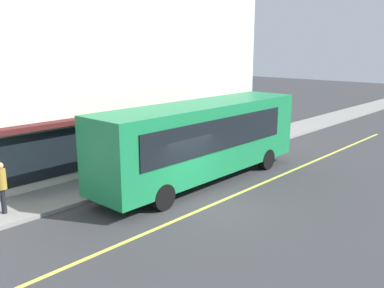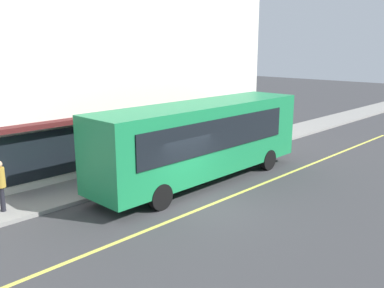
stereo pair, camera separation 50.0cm
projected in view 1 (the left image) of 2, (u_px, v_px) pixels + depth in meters
The scene contains 7 objects.
ground at pixel (208, 207), 15.54m from camera, with size 120.00×120.00×0.00m, color #38383A.
sidewalk at pixel (126, 178), 18.75m from camera, with size 80.00×2.50×0.15m, color gray.
lane_centre_stripe at pixel (208, 207), 15.54m from camera, with size 36.00×0.16×0.01m, color #D8D14C.
storefront_building at pixel (68, 41), 21.98m from camera, with size 21.25×9.88×12.29m.
bus at pixel (203, 138), 18.11m from camera, with size 11.15×2.67×3.50m.
pedestrian_near_storefront at pixel (1, 183), 14.31m from camera, with size 0.34×0.34×1.86m.
pedestrian_at_corner at pixel (174, 141), 20.66m from camera, with size 0.34×0.34×1.82m.
Camera 1 is at (-11.14, -9.43, 5.87)m, focal length 38.69 mm.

